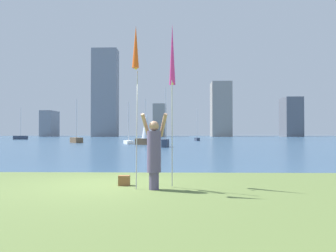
# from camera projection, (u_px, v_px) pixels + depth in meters

# --- Properties ---
(ground) EXTENTS (120.00, 138.00, 0.12)m
(ground) POSITION_uv_depth(u_px,v_px,m) (166.00, 140.00, 59.64)
(ground) COLOR #5B7038
(person) EXTENTS (0.65, 0.48, 1.79)m
(person) POSITION_uv_depth(u_px,v_px,m) (154.00, 152.00, 7.97)
(person) COLOR #594C72
(person) RESTS_ON ground
(kite_flag_left) EXTENTS (0.16, 0.48, 3.83)m
(kite_flag_left) POSITION_uv_depth(u_px,v_px,m) (136.00, 52.00, 7.91)
(kite_flag_left) COLOR #B2B2B7
(kite_flag_left) RESTS_ON ground
(kite_flag_right) EXTENTS (0.16, 1.06, 4.08)m
(kite_flag_right) POSITION_uv_depth(u_px,v_px,m) (172.00, 58.00, 8.71)
(kite_flag_right) COLOR #B2B2B7
(kite_flag_right) RESTS_ON ground
(bag) EXTENTS (0.28, 0.19, 0.25)m
(bag) POSITION_uv_depth(u_px,v_px,m) (124.00, 180.00, 8.56)
(bag) COLOR brown
(bag) RESTS_ON ground
(sailboat_0) EXTENTS (2.16, 2.56, 5.48)m
(sailboat_0) POSITION_uv_depth(u_px,v_px,m) (76.00, 140.00, 43.15)
(sailboat_0) COLOR brown
(sailboat_0) RESTS_ON ground
(sailboat_1) EXTENTS (1.57, 2.96, 4.71)m
(sailboat_1) POSITION_uv_depth(u_px,v_px,m) (128.00, 141.00, 38.95)
(sailboat_1) COLOR white
(sailboat_1) RESTS_ON ground
(sailboat_2) EXTENTS (0.77, 2.26, 5.16)m
(sailboat_2) POSITION_uv_depth(u_px,v_px,m) (197.00, 139.00, 53.74)
(sailboat_2) COLOR #333D51
(sailboat_2) RESTS_ON ground
(sailboat_3) EXTENTS (0.66, 1.92, 5.36)m
(sailboat_3) POSITION_uv_depth(u_px,v_px,m) (165.00, 142.00, 30.69)
(sailboat_3) COLOR #333D51
(sailboat_3) RESTS_ON ground
(sailboat_5) EXTENTS (2.52, 0.83, 5.89)m
(sailboat_5) POSITION_uv_depth(u_px,v_px,m) (21.00, 137.00, 63.00)
(sailboat_5) COLOR #333D51
(sailboat_5) RESTS_ON ground
(sailboat_6) EXTENTS (2.24, 1.69, 4.89)m
(sailboat_6) POSITION_uv_depth(u_px,v_px,m) (146.00, 130.00, 36.27)
(sailboat_6) COLOR brown
(sailboat_6) RESTS_ON ground
(skyline_tower_0) EXTENTS (3.63, 7.87, 8.00)m
(skyline_tower_0) POSITION_uv_depth(u_px,v_px,m) (50.00, 124.00, 107.05)
(skyline_tower_0) COLOR gray
(skyline_tower_0) RESTS_ON ground
(skyline_tower_1) EXTENTS (7.55, 5.05, 26.48)m
(skyline_tower_1) POSITION_uv_depth(u_px,v_px,m) (105.00, 93.00, 103.32)
(skyline_tower_1) COLOR gray
(skyline_tower_1) RESTS_ON ground
(skyline_tower_2) EXTENTS (3.72, 7.97, 9.59)m
(skyline_tower_2) POSITION_uv_depth(u_px,v_px,m) (160.00, 121.00, 101.36)
(skyline_tower_2) COLOR gray
(skyline_tower_2) RESTS_ON ground
(skyline_tower_3) EXTENTS (5.94, 7.30, 16.52)m
(skyline_tower_3) POSITION_uv_depth(u_px,v_px,m) (221.00, 110.00, 104.00)
(skyline_tower_3) COLOR gray
(skyline_tower_3) RESTS_ON ground
(skyline_tower_4) EXTENTS (5.04, 7.55, 11.64)m
(skyline_tower_4) POSITION_uv_depth(u_px,v_px,m) (291.00, 117.00, 101.86)
(skyline_tower_4) COLOR #565B66
(skyline_tower_4) RESTS_ON ground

